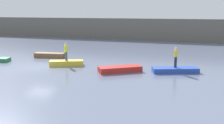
{
  "coord_description": "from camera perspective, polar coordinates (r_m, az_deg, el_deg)",
  "views": [
    {
      "loc": [
        13.92,
        -20.6,
        5.2
      ],
      "look_at": [
        6.44,
        2.11,
        0.46
      ],
      "focal_mm": 42.11,
      "sensor_mm": 36.0,
      "label": 1
    }
  ],
  "objects": [
    {
      "name": "ground_plane",
      "position": [
        25.4,
        -15.48,
        -1.02
      ],
      "size": [
        120.0,
        120.0,
        0.0
      ],
      "primitive_type": "plane",
      "color": "slate"
    },
    {
      "name": "embankment_wall",
      "position": [
        47.75,
        1.24,
        7.23
      ],
      "size": [
        80.0,
        1.2,
        3.77
      ],
      "primitive_type": "cube",
      "color": "#666056",
      "rests_on": "ground_plane"
    },
    {
      "name": "rowboat_brown",
      "position": [
        30.18,
        -13.38,
        1.46
      ],
      "size": [
        3.46,
        1.49,
        0.5
      ],
      "primitive_type": "cube",
      "rotation": [
        0.0,
        0.0,
        0.15
      ],
      "color": "brown",
      "rests_on": "ground_plane"
    },
    {
      "name": "rowboat_yellow",
      "position": [
        25.35,
        -9.85,
        -0.22
      ],
      "size": [
        3.27,
        2.14,
        0.5
      ],
      "primitive_type": "cube",
      "rotation": [
        0.0,
        0.0,
        0.41
      ],
      "color": "gold",
      "rests_on": "ground_plane"
    },
    {
      "name": "rowboat_red",
      "position": [
        22.47,
        1.73,
        -1.55
      ],
      "size": [
        3.73,
        3.1,
        0.48
      ],
      "primitive_type": "cube",
      "rotation": [
        0.0,
        0.0,
        0.6
      ],
      "color": "red",
      "rests_on": "ground_plane"
    },
    {
      "name": "rowboat_blue",
      "position": [
        22.93,
        13.55,
        -1.69
      ],
      "size": [
        4.0,
        2.44,
        0.41
      ],
      "primitive_type": "cube",
      "rotation": [
        0.0,
        0.0,
        0.36
      ],
      "color": "#2B4CAD",
      "rests_on": "ground_plane"
    },
    {
      "name": "person_hiviz_shirt",
      "position": [
        25.14,
        -9.94,
        2.44
      ],
      "size": [
        0.32,
        0.32,
        1.69
      ],
      "color": "#4C4C56",
      "rests_on": "rowboat_yellow"
    },
    {
      "name": "person_yellow_shirt",
      "position": [
        22.7,
        13.68,
        1.18
      ],
      "size": [
        0.32,
        0.32,
        1.71
      ],
      "color": "#232838",
      "rests_on": "rowboat_blue"
    }
  ]
}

